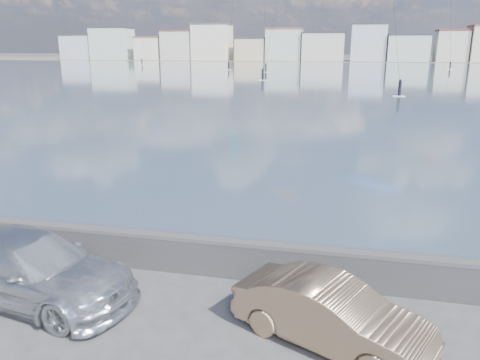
# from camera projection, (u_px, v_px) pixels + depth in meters

# --- Properties ---
(ground) EXTENTS (700.00, 700.00, 0.00)m
(ground) POSITION_uv_depth(u_px,v_px,m) (151.00, 331.00, 9.70)
(ground) COLOR #333335
(ground) RESTS_ON ground
(bay_water) EXTENTS (500.00, 177.00, 0.00)m
(bay_water) POSITION_uv_depth(u_px,v_px,m) (329.00, 75.00, 95.53)
(bay_water) COLOR #394B69
(bay_water) RESTS_ON ground
(far_shore_strip) EXTENTS (500.00, 60.00, 0.00)m
(far_shore_strip) POSITION_uv_depth(u_px,v_px,m) (339.00, 60.00, 197.31)
(far_shore_strip) COLOR #4C473D
(far_shore_strip) RESTS_ON ground
(seawall) EXTENTS (400.00, 0.36, 1.08)m
(seawall) POSITION_uv_depth(u_px,v_px,m) (191.00, 251.00, 12.07)
(seawall) COLOR #28282B
(seawall) RESTS_ON ground
(far_buildings) EXTENTS (240.79, 13.26, 14.60)m
(far_buildings) POSITION_uv_depth(u_px,v_px,m) (343.00, 45.00, 182.24)
(far_buildings) COLOR #B2B7C6
(far_buildings) RESTS_ON ground
(car_silver) EXTENTS (5.57, 3.09, 1.53)m
(car_silver) POSITION_uv_depth(u_px,v_px,m) (31.00, 268.00, 10.78)
(car_silver) COLOR silver
(car_silver) RESTS_ON ground
(car_champagne) EXTENTS (4.17, 2.89, 1.30)m
(car_champagne) POSITION_uv_depth(u_px,v_px,m) (331.00, 314.00, 9.12)
(car_champagne) COLOR #9E805E
(car_champagne) RESTS_ON ground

